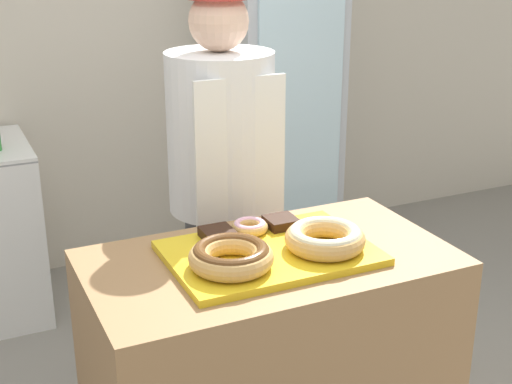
% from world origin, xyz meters
% --- Properties ---
extents(wall_back, '(8.00, 0.06, 2.70)m').
position_xyz_m(wall_back, '(0.00, 2.13, 1.35)').
color(wall_back, beige).
rests_on(wall_back, ground_plane).
extents(display_counter, '(1.14, 0.64, 0.90)m').
position_xyz_m(display_counter, '(0.00, 0.00, 0.45)').
color(display_counter, '#997047').
rests_on(display_counter, ground_plane).
extents(serving_tray, '(0.63, 0.44, 0.02)m').
position_xyz_m(serving_tray, '(0.00, 0.00, 0.91)').
color(serving_tray, yellow).
rests_on(serving_tray, display_counter).
extents(donut_chocolate_glaze, '(0.25, 0.25, 0.07)m').
position_xyz_m(donut_chocolate_glaze, '(-0.16, -0.07, 0.96)').
color(donut_chocolate_glaze, tan).
rests_on(donut_chocolate_glaze, serving_tray).
extents(donut_light_glaze, '(0.25, 0.25, 0.07)m').
position_xyz_m(donut_light_glaze, '(0.16, -0.07, 0.96)').
color(donut_light_glaze, tan).
rests_on(donut_light_glaze, serving_tray).
extents(donut_mini_center, '(0.12, 0.12, 0.04)m').
position_xyz_m(donut_mini_center, '(0.00, 0.15, 0.94)').
color(donut_mini_center, tan).
rests_on(donut_mini_center, serving_tray).
extents(brownie_back_left, '(0.10, 0.10, 0.03)m').
position_xyz_m(brownie_back_left, '(-0.11, 0.15, 0.94)').
color(brownie_back_left, black).
rests_on(brownie_back_left, serving_tray).
extents(brownie_back_right, '(0.10, 0.10, 0.03)m').
position_xyz_m(brownie_back_right, '(0.11, 0.15, 0.94)').
color(brownie_back_right, black).
rests_on(brownie_back_right, serving_tray).
extents(baker_person, '(0.41, 0.41, 1.69)m').
position_xyz_m(baker_person, '(0.10, 0.63, 0.88)').
color(baker_person, '#4C4C51').
rests_on(baker_person, ground_plane).
extents(beverage_fridge, '(0.59, 0.63, 1.84)m').
position_xyz_m(beverage_fridge, '(0.87, 1.73, 0.92)').
color(beverage_fridge, '#ADB2B7').
rests_on(beverage_fridge, ground_plane).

